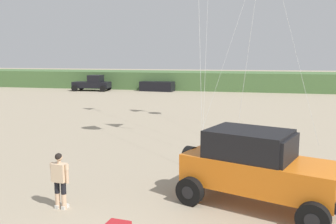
# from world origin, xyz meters

# --- Properties ---
(dune_ridge) EXTENTS (90.00, 7.22, 2.26)m
(dune_ridge) POSITION_xyz_m (3.88, 42.70, 1.13)
(dune_ridge) COLOR #4C703D
(dune_ridge) RESTS_ON ground_plane
(jeep) EXTENTS (5.00, 3.70, 2.26)m
(jeep) POSITION_xyz_m (3.40, 4.44, 1.20)
(jeep) COLOR orange
(jeep) RESTS_ON ground_plane
(person_watching) EXTENTS (0.62, 0.34, 1.67)m
(person_watching) POSITION_xyz_m (-2.16, 2.93, 0.94)
(person_watching) COLOR #DBB28E
(person_watching) RESTS_ON ground_plane
(distant_pickup) EXTENTS (4.69, 2.59, 1.98)m
(distant_pickup) POSITION_xyz_m (-16.45, 36.84, 0.94)
(distant_pickup) COLOR black
(distant_pickup) RESTS_ON ground_plane
(distant_sedan) EXTENTS (4.35, 2.11, 1.20)m
(distant_sedan) POSITION_xyz_m (-8.43, 38.30, 0.60)
(distant_sedan) COLOR black
(distant_sedan) RESTS_ON ground_plane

